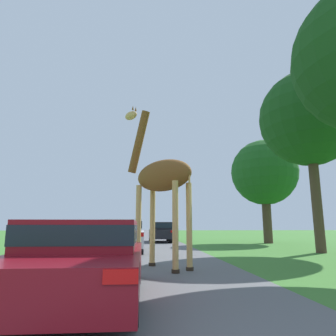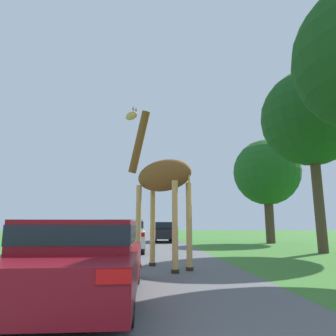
{
  "view_description": "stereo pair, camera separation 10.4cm",
  "coord_description": "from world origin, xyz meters",
  "px_view_note": "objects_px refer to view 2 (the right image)",
  "views": [
    {
      "loc": [
        0.42,
        -0.66,
        1.24
      ],
      "look_at": [
        1.15,
        8.33,
        2.98
      ],
      "focal_mm": 32.0,
      "sensor_mm": 36.0,
      "label": 1
    },
    {
      "loc": [
        0.52,
        -0.67,
        1.24
      ],
      "look_at": [
        1.15,
        8.33,
        2.98
      ],
      "focal_mm": 32.0,
      "sensor_mm": 36.0,
      "label": 2
    }
  ],
  "objects_px": {
    "tree_left_edge": "(311,118)",
    "tree_centre_back": "(267,173)",
    "giraffe_near_road": "(160,179)",
    "car_queue_right": "(163,231)",
    "car_far_ahead": "(117,231)",
    "car_lead_maroon": "(82,257)",
    "car_queue_left": "(125,235)"
  },
  "relations": [
    {
      "from": "tree_left_edge",
      "to": "tree_centre_back",
      "type": "distance_m",
      "value": 7.85
    },
    {
      "from": "giraffe_near_road",
      "to": "car_queue_right",
      "type": "bearing_deg",
      "value": 43.02
    },
    {
      "from": "giraffe_near_road",
      "to": "tree_centre_back",
      "type": "relative_size",
      "value": 0.71
    },
    {
      "from": "car_queue_right",
      "to": "car_far_ahead",
      "type": "relative_size",
      "value": 1.02
    },
    {
      "from": "car_lead_maroon",
      "to": "car_queue_right",
      "type": "relative_size",
      "value": 1.1
    },
    {
      "from": "car_queue_right",
      "to": "tree_centre_back",
      "type": "distance_m",
      "value": 9.02
    },
    {
      "from": "car_lead_maroon",
      "to": "car_far_ahead",
      "type": "bearing_deg",
      "value": 93.97
    },
    {
      "from": "tree_centre_back",
      "to": "car_lead_maroon",
      "type": "bearing_deg",
      "value": -122.09
    },
    {
      "from": "car_far_ahead",
      "to": "tree_centre_back",
      "type": "height_order",
      "value": "tree_centre_back"
    },
    {
      "from": "tree_left_edge",
      "to": "car_lead_maroon",
      "type": "bearing_deg",
      "value": -138.38
    },
    {
      "from": "car_queue_right",
      "to": "tree_left_edge",
      "type": "xyz_separation_m",
      "value": [
        6.84,
        -10.0,
        5.71
      ]
    },
    {
      "from": "giraffe_near_road",
      "to": "tree_centre_back",
      "type": "xyz_separation_m",
      "value": [
        8.44,
        12.24,
        2.45
      ]
    },
    {
      "from": "tree_left_edge",
      "to": "tree_centre_back",
      "type": "xyz_separation_m",
      "value": [
        0.75,
        7.69,
        -1.4
      ]
    },
    {
      "from": "giraffe_near_road",
      "to": "car_queue_left",
      "type": "bearing_deg",
      "value": 60.59
    },
    {
      "from": "car_queue_right",
      "to": "car_far_ahead",
      "type": "xyz_separation_m",
      "value": [
        -3.84,
        3.06,
        -0.04
      ]
    },
    {
      "from": "giraffe_near_road",
      "to": "car_queue_right",
      "type": "height_order",
      "value": "giraffe_near_road"
    },
    {
      "from": "car_far_ahead",
      "to": "giraffe_near_road",
      "type": "bearing_deg",
      "value": -80.39
    },
    {
      "from": "car_queue_left",
      "to": "tree_centre_back",
      "type": "height_order",
      "value": "tree_centre_back"
    },
    {
      "from": "car_far_ahead",
      "to": "car_lead_maroon",
      "type": "bearing_deg",
      "value": -86.03
    },
    {
      "from": "car_lead_maroon",
      "to": "car_queue_left",
      "type": "distance_m",
      "value": 9.42
    },
    {
      "from": "giraffe_near_road",
      "to": "car_far_ahead",
      "type": "height_order",
      "value": "giraffe_near_road"
    },
    {
      "from": "car_queue_right",
      "to": "tree_centre_back",
      "type": "relative_size",
      "value": 0.56
    },
    {
      "from": "car_far_ahead",
      "to": "tree_left_edge",
      "type": "xyz_separation_m",
      "value": [
        10.68,
        -13.07,
        5.74
      ]
    },
    {
      "from": "car_queue_left",
      "to": "car_lead_maroon",
      "type": "bearing_deg",
      "value": -90.29
    },
    {
      "from": "car_lead_maroon",
      "to": "tree_left_edge",
      "type": "height_order",
      "value": "tree_left_edge"
    },
    {
      "from": "giraffe_near_road",
      "to": "tree_left_edge",
      "type": "height_order",
      "value": "tree_left_edge"
    },
    {
      "from": "car_queue_right",
      "to": "tree_centre_back",
      "type": "bearing_deg",
      "value": -16.95
    },
    {
      "from": "giraffe_near_road",
      "to": "car_queue_right",
      "type": "xyz_separation_m",
      "value": [
        0.86,
        14.55,
        -1.86
      ]
    },
    {
      "from": "car_far_ahead",
      "to": "car_queue_left",
      "type": "bearing_deg",
      "value": -82.68
    },
    {
      "from": "car_queue_right",
      "to": "car_queue_left",
      "type": "distance_m",
      "value": 9.07
    },
    {
      "from": "car_far_ahead",
      "to": "car_queue_right",
      "type": "bearing_deg",
      "value": -38.59
    },
    {
      "from": "car_queue_left",
      "to": "car_far_ahead",
      "type": "relative_size",
      "value": 1.08
    }
  ]
}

